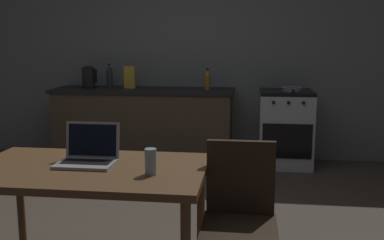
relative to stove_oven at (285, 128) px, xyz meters
The scene contains 13 objects.
ground_plane 2.43m from the stove_oven, 119.59° to the right, with size 12.00×12.00×0.00m, color #473D33.
back_wall 1.30m from the stove_oven, 158.20° to the left, with size 6.40×0.10×2.67m, color slate.
kitchen_counter 1.68m from the stove_oven, behind, with size 2.16×0.64×0.88m.
stove_oven is the anchor object (origin of this frame).
dining_table 3.18m from the stove_oven, 114.46° to the right, with size 1.32×0.79×0.74m.
chair 2.92m from the stove_oven, 99.11° to the right, with size 0.40×0.40×0.89m.
laptop 3.14m from the stove_oven, 115.26° to the right, with size 0.32×0.25×0.23m.
electric_kettle 2.42m from the stove_oven, behind, with size 0.18×0.16×0.26m.
bottle 1.07m from the stove_oven, behind, with size 0.07×0.07×0.25m.
frying_pan 0.47m from the stove_oven, 25.28° to the right, with size 0.24×0.41×0.05m.
drinking_glass 3.14m from the stove_oven, 107.33° to the right, with size 0.06×0.06×0.14m.
cereal_box 1.94m from the stove_oven, behind, with size 0.13×0.05×0.26m.
bottle_b 2.20m from the stove_oven, behind, with size 0.08×0.08×0.29m.
Camera 1 is at (0.76, -3.12, 1.43)m, focal length 41.82 mm.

